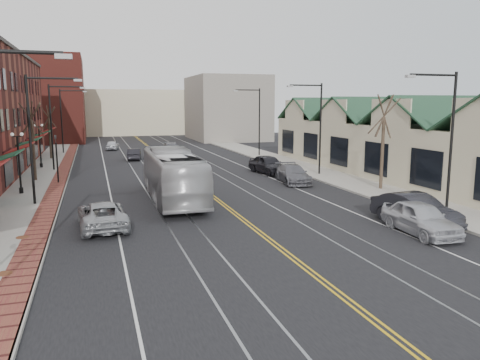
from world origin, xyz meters
TOP-DOWN VIEW (x-y plane):
  - ground at (0.00, 0.00)m, footprint 160.00×160.00m
  - sidewalk_left at (-12.00, 20.00)m, footprint 4.00×120.00m
  - sidewalk_right at (12.00, 20.00)m, footprint 4.00×120.00m
  - building_right at (18.00, 20.00)m, footprint 8.00×36.00m
  - backdrop_left at (-16.00, 70.00)m, footprint 14.00×18.00m
  - backdrop_mid at (0.00, 85.00)m, footprint 22.00×14.00m
  - backdrop_right at (15.00, 65.00)m, footprint 12.00×16.00m
  - streetlight_l_1 at (-11.05, 16.00)m, footprint 3.33×0.25m
  - streetlight_l_2 at (-11.05, 32.00)m, footprint 3.33×0.25m
  - streetlight_l_3 at (-11.05, 48.00)m, footprint 3.33×0.25m
  - streetlight_r_0 at (11.05, 6.00)m, footprint 3.33×0.25m
  - streetlight_r_1 at (11.05, 22.00)m, footprint 3.33×0.25m
  - streetlight_r_2 at (11.05, 38.00)m, footprint 3.33×0.25m
  - lamppost_l_2 at (-12.80, 20.00)m, footprint 0.84×0.28m
  - lamppost_l_3 at (-12.80, 34.00)m, footprint 0.84×0.28m
  - tree_left_near at (-12.50, 26.00)m, footprint 1.78×1.37m
  - tree_left_far at (-12.50, 42.00)m, footprint 1.66×1.28m
  - tree_right_mid at (12.50, 14.00)m, footprint 1.90×1.46m
  - manhole_mid at (-11.20, 3.00)m, footprint 0.60×0.60m
  - manhole_far at (-11.20, 8.00)m, footprint 0.60×0.60m
  - traffic_signal at (-10.60, 24.00)m, footprint 0.18×0.15m
  - transit_bus at (-2.82, 15.19)m, footprint 3.07×12.13m
  - parked_suv at (-7.50, 9.14)m, footprint 2.65×5.23m
  - parked_car_a at (7.55, 3.29)m, footprint 2.15×4.88m
  - parked_car_b at (8.37, 4.73)m, footprint 2.47×5.32m
  - parked_car_c at (7.57, 18.95)m, footprint 2.71×5.31m
  - parked_car_d at (7.50, 24.38)m, footprint 2.68×5.24m
  - distant_car_left at (-3.39, 38.78)m, footprint 1.90×4.11m
  - distant_car_right at (1.42, 42.10)m, footprint 2.34×5.33m
  - distant_car_far at (-5.30, 51.38)m, footprint 2.04×4.01m

SIDE VIEW (x-z plane):
  - ground at x=0.00m, z-range 0.00..0.00m
  - sidewalk_left at x=-12.00m, z-range 0.00..0.15m
  - sidewalk_right at x=12.00m, z-range 0.00..0.15m
  - manhole_mid at x=-11.20m, z-range 0.15..0.17m
  - manhole_far at x=-11.20m, z-range 0.15..0.17m
  - distant_car_left at x=-3.39m, z-range 0.00..1.31m
  - distant_car_far at x=-5.30m, z-range 0.00..1.31m
  - parked_suv at x=-7.50m, z-range 0.00..1.42m
  - parked_car_c at x=7.57m, z-range 0.00..1.47m
  - distant_car_right at x=1.42m, z-range 0.00..1.52m
  - parked_car_a at x=7.55m, z-range 0.00..1.63m
  - parked_car_b at x=8.37m, z-range 0.00..1.69m
  - parked_car_d at x=7.50m, z-range 0.00..1.71m
  - transit_bus at x=-2.82m, z-range 0.00..3.36m
  - lamppost_l_2 at x=-12.80m, z-range 0.07..4.34m
  - lamppost_l_3 at x=-12.80m, z-range 0.07..4.34m
  - building_right at x=18.00m, z-range 0.00..4.60m
  - traffic_signal at x=-10.60m, z-range 0.45..4.25m
  - tree_left_far at x=-12.50m, z-range 0.26..6.29m
  - tree_left_near at x=-12.50m, z-range 0.27..6.75m
  - tree_right_mid at x=12.50m, z-range 0.28..7.22m
  - backdrop_mid at x=0.00m, z-range 0.00..9.00m
  - streetlight_l_1 at x=-11.05m, z-range 1.03..9.03m
  - streetlight_l_2 at x=-11.05m, z-range 1.03..9.03m
  - streetlight_l_3 at x=-11.05m, z-range 1.03..9.03m
  - streetlight_r_0 at x=11.05m, z-range 1.03..9.03m
  - streetlight_r_1 at x=11.05m, z-range 1.03..9.03m
  - streetlight_r_2 at x=11.05m, z-range 1.03..9.03m
  - backdrop_right at x=15.00m, z-range 0.00..11.00m
  - backdrop_left at x=-16.00m, z-range 0.00..14.00m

